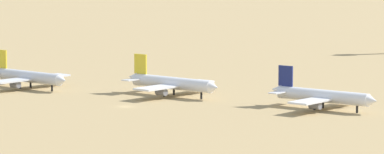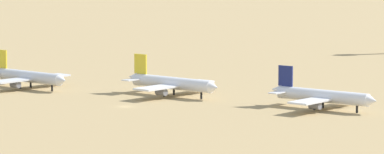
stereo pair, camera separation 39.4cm
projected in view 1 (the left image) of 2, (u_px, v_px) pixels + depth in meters
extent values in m
plane|color=tan|center=(126.00, 107.00, 338.75)|extent=(4000.00, 4000.00, 0.00)
cylinder|color=silver|center=(28.00, 77.00, 380.65)|extent=(30.51, 8.52, 3.79)
cone|color=silver|center=(62.00, 80.00, 369.94)|extent=(3.37, 4.00, 3.60)
cube|color=yellow|center=(2.00, 59.00, 388.69)|extent=(4.94, 1.24, 6.15)
cube|color=silver|center=(11.00, 72.00, 392.06)|extent=(4.01, 6.83, 0.34)
cube|color=silver|center=(30.00, 78.00, 380.10)|extent=(11.14, 30.93, 0.53)
cylinder|color=slate|center=(48.00, 81.00, 384.97)|extent=(3.69, 2.59, 2.08)
cylinder|color=slate|center=(15.00, 85.00, 374.30)|extent=(3.69, 2.59, 2.08)
cylinder|color=black|center=(52.00, 88.00, 373.50)|extent=(0.66, 0.66, 2.08)
cylinder|color=black|center=(31.00, 84.00, 383.61)|extent=(0.66, 0.66, 2.08)
cylinder|color=black|center=(20.00, 86.00, 380.20)|extent=(0.66, 0.66, 2.08)
cylinder|color=white|center=(172.00, 83.00, 361.97)|extent=(31.33, 8.63, 3.89)
cone|color=white|center=(214.00, 87.00, 351.03)|extent=(3.45, 4.10, 3.69)
cone|color=white|center=(133.00, 77.00, 372.84)|extent=(4.35, 3.86, 3.30)
cube|color=yellow|center=(141.00, 64.00, 370.18)|extent=(5.07, 1.26, 6.32)
cube|color=white|center=(149.00, 77.00, 373.66)|extent=(4.09, 7.01, 0.35)
cube|color=white|center=(132.00, 80.00, 367.79)|extent=(4.09, 7.01, 0.35)
cube|color=white|center=(175.00, 85.00, 361.41)|extent=(11.32, 31.75, 0.54)
cylinder|color=slate|center=(192.00, 88.00, 366.43)|extent=(3.79, 2.65, 2.14)
cylinder|color=slate|center=(161.00, 92.00, 355.44)|extent=(3.79, 2.65, 2.14)
cylinder|color=black|center=(201.00, 96.00, 354.67)|extent=(0.68, 0.68, 2.14)
cylinder|color=black|center=(174.00, 92.00, 365.01)|extent=(0.68, 0.68, 2.14)
cylinder|color=black|center=(164.00, 93.00, 361.50)|extent=(0.68, 0.68, 2.14)
cylinder|color=white|center=(323.00, 96.00, 332.65)|extent=(29.98, 7.37, 3.72)
cone|color=white|center=(372.00, 101.00, 322.57)|extent=(3.20, 3.85, 3.53)
cone|color=white|center=(277.00, 90.00, 342.68)|extent=(4.08, 3.60, 3.16)
cube|color=navy|center=(286.00, 76.00, 340.21)|extent=(4.86, 1.06, 6.04)
cube|color=white|center=(293.00, 90.00, 343.60)|extent=(3.73, 6.64, 0.33)
cube|color=white|center=(278.00, 92.00, 337.85)|extent=(3.73, 6.64, 0.33)
cube|color=white|center=(326.00, 98.00, 332.14)|extent=(9.95, 30.31, 0.52)
cylinder|color=slate|center=(341.00, 100.00, 337.10)|extent=(3.57, 2.44, 2.05)
cylinder|color=slate|center=(315.00, 106.00, 326.31)|extent=(3.57, 2.44, 2.05)
cylinder|color=black|center=(357.00, 109.00, 325.93)|extent=(0.65, 0.65, 2.05)
cylinder|color=black|center=(323.00, 105.00, 335.58)|extent=(0.65, 0.65, 2.05)
cylinder|color=black|center=(315.00, 106.00, 332.13)|extent=(0.65, 0.65, 2.05)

